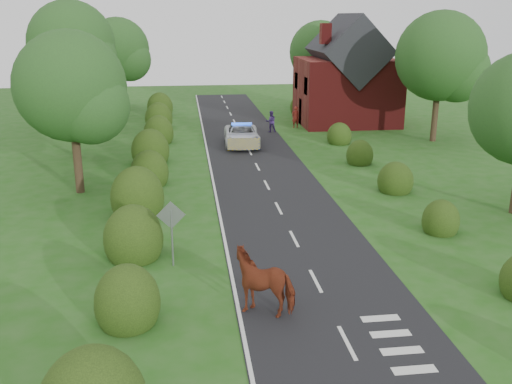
{
  "coord_description": "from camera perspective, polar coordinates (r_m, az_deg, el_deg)",
  "views": [
    {
      "loc": [
        -4.38,
        -17.84,
        8.96
      ],
      "look_at": [
        -1.27,
        6.68,
        1.3
      ],
      "focal_mm": 40.0,
      "sensor_mm": 36.0,
      "label": 1
    }
  ],
  "objects": [
    {
      "name": "tree_left_b",
      "position": [
        38.52,
        -17.77,
        10.58
      ],
      "size": [
        5.74,
        5.6,
        8.07
      ],
      "color": "#332316",
      "rests_on": "ground"
    },
    {
      "name": "ground",
      "position": [
        20.44,
        5.98,
        -8.89
      ],
      "size": [
        120.0,
        120.0,
        0.0
      ],
      "primitive_type": "plane",
      "color": "#205B14"
    },
    {
      "name": "pedestrian_red",
      "position": [
        47.91,
        3.96,
        7.48
      ],
      "size": [
        0.74,
        0.58,
        1.78
      ],
      "primitive_type": "imported",
      "rotation": [
        0.0,
        0.0,
        3.4
      ],
      "color": "maroon",
      "rests_on": "ground"
    },
    {
      "name": "pedestrian_purple",
      "position": [
        45.98,
        1.5,
        7.06
      ],
      "size": [
        0.88,
        0.72,
        1.71
      ],
      "primitive_type": "imported",
      "rotation": [
        0.0,
        0.0,
        3.22
      ],
      "color": "#3E2664",
      "rests_on": "ground"
    },
    {
      "name": "road_markings",
      "position": [
        32.16,
        -1.98,
        1.08
      ],
      "size": [
        4.96,
        70.0,
        0.01
      ],
      "color": "white",
      "rests_on": "road"
    },
    {
      "name": "road_sign",
      "position": [
        21.15,
        -8.46,
        -3.19
      ],
      "size": [
        1.06,
        0.08,
        2.53
      ],
      "color": "gray",
      "rests_on": "ground"
    },
    {
      "name": "tree_right_c",
      "position": [
        57.45,
        6.72,
        13.5
      ],
      "size": [
        6.15,
        6.0,
        8.58
      ],
      "color": "#332316",
      "rests_on": "ground"
    },
    {
      "name": "tree_right_b",
      "position": [
        43.95,
        18.37,
        12.43
      ],
      "size": [
        6.56,
        6.4,
        9.4
      ],
      "color": "#332316",
      "rests_on": "ground"
    },
    {
      "name": "tree_left_d",
      "position": [
        58.08,
        -13.37,
        13.49
      ],
      "size": [
        6.15,
        6.0,
        8.89
      ],
      "color": "#332316",
      "rests_on": "ground"
    },
    {
      "name": "hedgerow_right",
      "position": [
        32.18,
        13.0,
        1.62
      ],
      "size": [
        2.1,
        45.78,
        2.1
      ],
      "color": "black",
      "rests_on": "ground"
    },
    {
      "name": "hedgerow_left",
      "position": [
        30.73,
        -10.94,
        1.4
      ],
      "size": [
        2.75,
        50.41,
        3.0
      ],
      "color": "black",
      "rests_on": "ground"
    },
    {
      "name": "road",
      "position": [
        34.32,
        0.36,
        2.1
      ],
      "size": [
        6.0,
        70.0,
        0.02
      ],
      "primitive_type": "cube",
      "color": "black",
      "rests_on": "ground"
    },
    {
      "name": "police_van",
      "position": [
        41.26,
        -1.44,
        5.72
      ],
      "size": [
        2.7,
        5.45,
        1.62
      ],
      "rotation": [
        0.0,
        0.0,
        -0.05
      ],
      "color": "silver",
      "rests_on": "ground"
    },
    {
      "name": "tree_left_a",
      "position": [
        30.4,
        -17.6,
        9.59
      ],
      "size": [
        5.74,
        5.6,
        8.38
      ],
      "color": "#332316",
      "rests_on": "ground"
    },
    {
      "name": "house",
      "position": [
        50.08,
        9.07,
        11.08
      ],
      "size": [
        8.0,
        7.4,
        9.17
      ],
      "color": "maroon",
      "rests_on": "ground"
    },
    {
      "name": "cow",
      "position": [
        18.21,
        0.92,
        -9.23
      ],
      "size": [
        2.69,
        2.01,
        1.7
      ],
      "primitive_type": "imported",
      "rotation": [
        0.0,
        0.0,
        -1.92
      ],
      "color": "maroon",
      "rests_on": "ground"
    },
    {
      "name": "tree_left_c",
      "position": [
        48.45,
        -17.61,
        13.57
      ],
      "size": [
        6.97,
        6.8,
        10.22
      ],
      "color": "#332316",
      "rests_on": "ground"
    }
  ]
}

